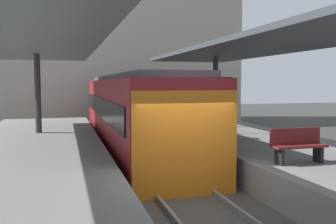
% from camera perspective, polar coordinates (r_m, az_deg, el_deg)
% --- Properties ---
extents(ground_plane, '(80.00, 80.00, 0.00)m').
position_cam_1_polar(ground_plane, '(8.73, 3.95, -15.41)').
color(ground_plane, '#383835').
extents(platform_left, '(4.40, 28.00, 1.00)m').
position_cam_1_polar(platform_left, '(8.18, -22.77, -13.45)').
color(platform_left, gray).
rests_on(platform_left, ground_plane).
extents(platform_right, '(4.40, 28.00, 1.00)m').
position_cam_1_polar(platform_right, '(10.44, 24.30, -9.60)').
color(platform_right, gray).
rests_on(platform_right, ground_plane).
extents(track_ballast, '(3.20, 28.00, 0.20)m').
position_cam_1_polar(track_ballast, '(8.70, 3.95, -14.79)').
color(track_ballast, '#423F3D').
rests_on(track_ballast, ground_plane).
extents(rail_near_side, '(0.08, 28.00, 0.14)m').
position_cam_1_polar(rail_near_side, '(8.44, -0.79, -14.17)').
color(rail_near_side, slate).
rests_on(rail_near_side, track_ballast).
extents(rail_far_side, '(0.08, 28.00, 0.14)m').
position_cam_1_polar(rail_far_side, '(8.90, 8.45, -13.22)').
color(rail_far_side, slate).
rests_on(rail_far_side, track_ballast).
extents(commuter_train, '(2.78, 14.81, 3.10)m').
position_cam_1_polar(commuter_train, '(15.95, -5.65, -0.01)').
color(commuter_train, maroon).
rests_on(commuter_train, track_ballast).
extents(canopy_left, '(4.18, 21.00, 3.29)m').
position_cam_1_polar(canopy_left, '(9.26, -22.40, 11.59)').
color(canopy_left, '#333335').
rests_on(canopy_left, platform_left).
extents(canopy_right, '(4.18, 21.00, 3.32)m').
position_cam_1_polar(canopy_right, '(11.32, 20.28, 10.45)').
color(canopy_right, '#333335').
rests_on(canopy_right, platform_right).
extents(platform_bench, '(1.40, 0.41, 0.86)m').
position_cam_1_polar(platform_bench, '(9.65, 19.46, -4.75)').
color(platform_bench, black).
rests_on(platform_bench, platform_right).
extents(platform_sign, '(0.90, 0.08, 2.21)m').
position_cam_1_polar(platform_sign, '(14.47, 8.30, 3.06)').
color(platform_sign, '#262628').
rests_on(platform_sign, platform_right).
extents(litter_bin, '(0.44, 0.44, 0.80)m').
position_cam_1_polar(litter_bin, '(13.27, 9.37, -2.38)').
color(litter_bin, '#2D2D30').
rests_on(litter_bin, platform_right).
extents(station_building_backdrop, '(18.00, 6.00, 11.00)m').
position_cam_1_polar(station_building_backdrop, '(28.07, -8.46, 9.59)').
color(station_building_backdrop, '#A89E8E').
rests_on(station_building_backdrop, ground_plane).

